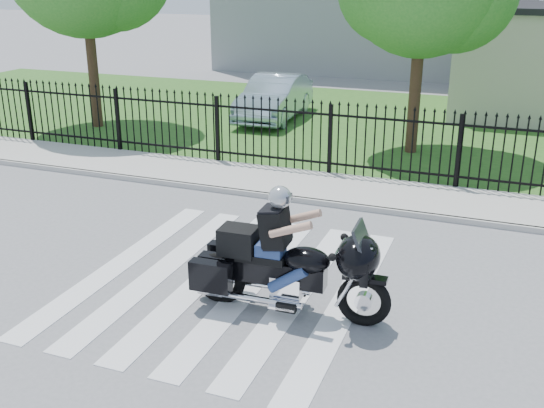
% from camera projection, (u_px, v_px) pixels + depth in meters
% --- Properties ---
extents(ground, '(120.00, 120.00, 0.00)m').
position_uv_depth(ground, '(227.00, 281.00, 10.37)').
color(ground, slate).
rests_on(ground, ground).
extents(crosswalk, '(5.00, 5.50, 0.01)m').
position_uv_depth(crosswalk, '(227.00, 281.00, 10.37)').
color(crosswalk, silver).
rests_on(crosswalk, ground).
extents(sidewalk, '(40.00, 2.00, 0.12)m').
position_uv_depth(sidewalk, '(317.00, 187.00, 14.74)').
color(sidewalk, '#ADAAA3').
rests_on(sidewalk, ground).
extents(curb, '(40.00, 0.12, 0.12)m').
position_uv_depth(curb, '(303.00, 200.00, 13.86)').
color(curb, '#ADAAA3').
rests_on(curb, ground).
extents(grass_strip, '(40.00, 12.00, 0.02)m').
position_uv_depth(grass_strip, '(379.00, 125.00, 20.89)').
color(grass_strip, '#28561D').
rests_on(grass_strip, ground).
extents(iron_fence, '(26.00, 0.04, 1.80)m').
position_uv_depth(iron_fence, '(330.00, 141.00, 15.32)').
color(iron_fence, black).
rests_on(iron_fence, ground).
extents(motorcycle_rider, '(3.02, 0.95, 1.99)m').
position_uv_depth(motorcycle_rider, '(284.00, 261.00, 9.21)').
color(motorcycle_rider, black).
rests_on(motorcycle_rider, ground).
extents(parked_car, '(1.78, 4.52, 1.46)m').
position_uv_depth(parked_car, '(274.00, 98.00, 21.40)').
color(parked_car, '#A0B8CA').
rests_on(parked_car, grass_strip).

